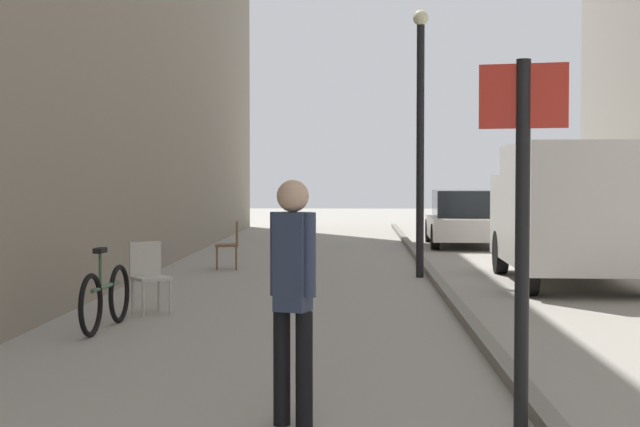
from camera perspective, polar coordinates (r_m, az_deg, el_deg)
name	(u,v)px	position (r m, az deg, el deg)	size (l,w,h in m)	color
ground_plane	(342,296)	(14.53, 1.30, -4.92)	(80.00, 80.00, 0.00)	gray
kerb_strip	(447,292)	(14.58, 7.54, -4.68)	(0.16, 40.00, 0.12)	slate
pedestrian_main_foreground	(293,285)	(6.89, -1.63, -4.25)	(0.34, 0.27, 1.78)	black
delivery_van	(571,209)	(16.53, 14.68, 0.23)	(2.16, 4.89, 2.33)	silver
parked_car	(464,219)	(25.26, 8.54, -0.30)	(1.93, 4.24, 1.45)	silver
street_sign_post	(522,214)	(6.69, 11.96, -0.04)	(0.59, 0.17, 2.60)	black
lamp_post	(420,125)	(17.21, 5.99, 5.25)	(0.28, 0.28, 4.76)	black
bicycle_leaning	(106,297)	(11.58, -12.64, -4.89)	(0.16, 1.77, 0.98)	black
cafe_chair_near_window	(231,241)	(18.70, -5.31, -1.66)	(0.49, 0.49, 0.94)	brown
cafe_chair_by_doorway	(149,272)	(12.85, -10.17, -3.44)	(0.61, 0.61, 0.94)	#B7B2A8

